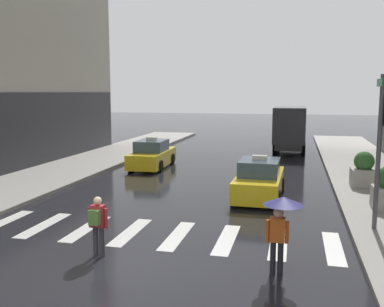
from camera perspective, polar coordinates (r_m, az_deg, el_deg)
name	(u,v)px	position (r m, az deg, el deg)	size (l,w,h in m)	color
ground_plane	(116,272)	(11.34, -9.98, -14.99)	(160.00, 160.00, 0.00)	black
crosswalk_markings	(154,234)	(13.96, -5.03, -10.40)	(11.30, 2.80, 0.01)	silver
traffic_light_pole	(383,130)	(14.50, 23.79, 2.80)	(0.44, 0.84, 4.80)	#47474C
taxi_lead	(259,180)	(18.56, 8.82, -3.51)	(1.99, 4.57, 1.80)	yellow
taxi_second	(152,155)	(25.73, -5.25, -0.22)	(2.03, 4.59, 1.80)	yellow
box_truck	(290,127)	(33.24, 12.73, 3.43)	(2.36, 7.57, 3.35)	#2D2D2D
pedestrian_with_umbrella	(281,214)	(10.75, 11.60, -7.76)	(0.96, 0.96, 1.94)	black
pedestrian_with_backpack	(98,222)	(12.05, -12.26, -8.73)	(0.55, 0.43, 1.65)	#333338
planter_mid_block	(364,171)	(21.30, 21.56, -2.09)	(1.10, 1.10, 1.60)	#A8A399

